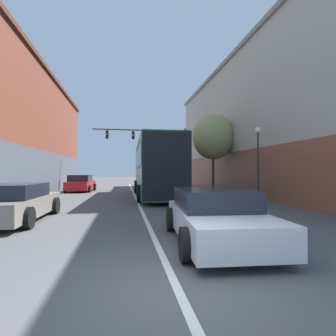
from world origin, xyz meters
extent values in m
plane|color=#4C4C4F|center=(0.00, 0.00, 0.00)|extent=(160.00, 160.00, 0.00)
cube|color=silver|center=(0.00, 13.23, 0.00)|extent=(0.14, 38.46, 0.01)
cube|color=#4C515B|center=(-6.55, 18.68, 1.60)|extent=(0.24, 23.07, 3.20)
cube|color=#B7B2A3|center=(12.36, 16.21, 5.43)|extent=(9.73, 28.31, 10.86)
cube|color=#995138|center=(7.55, 16.21, 1.60)|extent=(0.24, 27.75, 3.20)
cube|color=gray|center=(12.36, 16.21, 10.71)|extent=(10.11, 28.59, 0.30)
cube|color=#145133|center=(1.42, 14.15, 2.00)|extent=(2.69, 11.04, 3.55)
cube|color=black|center=(1.42, 14.15, 2.64)|extent=(2.74, 10.82, 1.13)
cube|color=beige|center=(1.42, 14.15, 1.71)|extent=(2.73, 10.93, 0.35)
cube|color=black|center=(1.30, 8.68, 2.00)|extent=(2.41, 0.11, 3.40)
cylinder|color=black|center=(0.23, 17.58, 0.50)|extent=(0.32, 1.01, 1.00)
cylinder|color=black|center=(2.75, 17.53, 0.50)|extent=(0.32, 1.01, 1.00)
cylinder|color=black|center=(0.09, 10.77, 0.50)|extent=(0.32, 1.01, 1.00)
cylinder|color=black|center=(2.60, 10.72, 0.50)|extent=(0.32, 1.01, 1.00)
cube|color=silver|center=(1.46, 2.30, 0.49)|extent=(2.19, 4.41, 0.61)
cube|color=black|center=(1.48, 2.55, 1.04)|extent=(1.89, 2.34, 0.49)
cylinder|color=black|center=(0.58, 3.69, 0.34)|extent=(0.27, 0.69, 0.68)
cylinder|color=black|center=(2.53, 3.56, 0.34)|extent=(0.27, 0.69, 0.68)
cylinder|color=black|center=(0.39, 1.04, 0.34)|extent=(0.27, 0.69, 0.68)
cylinder|color=black|center=(2.35, 0.91, 0.34)|extent=(0.27, 0.69, 0.68)
cube|color=slate|center=(-4.43, 6.10, 0.51)|extent=(1.74, 4.71, 0.65)
cube|color=black|center=(-4.44, 5.87, 1.07)|extent=(1.56, 2.46, 0.48)
cylinder|color=black|center=(-5.25, 7.57, 0.34)|extent=(0.24, 0.68, 0.67)
cylinder|color=black|center=(-3.55, 7.53, 0.34)|extent=(0.24, 0.68, 0.67)
cylinder|color=black|center=(-3.62, 4.63, 0.34)|extent=(0.24, 0.68, 0.67)
cube|color=red|center=(-4.41, 19.65, 0.51)|extent=(2.09, 3.99, 0.70)
cube|color=black|center=(-4.43, 19.45, 1.14)|extent=(1.81, 2.12, 0.56)
cylinder|color=black|center=(-5.28, 20.91, 0.30)|extent=(0.26, 0.62, 0.61)
cylinder|color=black|center=(-3.39, 20.78, 0.30)|extent=(0.26, 0.62, 0.61)
cylinder|color=black|center=(-5.44, 18.51, 0.30)|extent=(0.26, 0.62, 0.61)
cylinder|color=black|center=(-3.55, 18.38, 0.30)|extent=(0.26, 0.62, 0.61)
cylinder|color=#333338|center=(5.49, 22.46, 3.09)|extent=(0.18, 0.18, 6.17)
cylinder|color=#333338|center=(0.86, 22.46, 5.87)|extent=(9.27, 0.12, 0.12)
cube|color=black|center=(2.71, 22.46, 5.35)|extent=(0.28, 0.24, 0.80)
sphere|color=red|center=(2.71, 22.31, 5.60)|extent=(0.18, 0.18, 0.18)
sphere|color=black|center=(2.71, 22.31, 5.35)|extent=(0.18, 0.18, 0.18)
sphere|color=black|center=(2.71, 22.31, 5.10)|extent=(0.18, 0.18, 0.18)
cube|color=black|center=(0.16, 22.46, 5.35)|extent=(0.28, 0.24, 0.80)
sphere|color=black|center=(0.16, 22.31, 5.60)|extent=(0.18, 0.18, 0.18)
sphere|color=orange|center=(0.16, 22.31, 5.35)|extent=(0.18, 0.18, 0.18)
sphere|color=black|center=(0.16, 22.31, 5.10)|extent=(0.18, 0.18, 0.18)
cube|color=black|center=(-2.38, 22.46, 5.35)|extent=(0.28, 0.24, 0.80)
sphere|color=black|center=(-2.38, 22.31, 5.60)|extent=(0.18, 0.18, 0.18)
sphere|color=orange|center=(-2.38, 22.31, 5.35)|extent=(0.18, 0.18, 0.18)
sphere|color=black|center=(-2.38, 22.31, 5.10)|extent=(0.18, 0.18, 0.18)
cone|color=#233323|center=(6.33, 9.15, 0.10)|extent=(0.26, 0.26, 0.20)
cylinder|color=#233323|center=(6.33, 9.15, 1.91)|extent=(0.10, 0.10, 3.82)
sphere|color=white|center=(6.33, 9.15, 3.94)|extent=(0.33, 0.33, 0.33)
cylinder|color=#4C3823|center=(6.19, 15.88, 1.54)|extent=(0.20, 0.20, 3.08)
ellipsoid|color=#99A366|center=(6.19, 15.88, 4.47)|extent=(3.27, 2.94, 3.60)
camera|label=1|loc=(-0.79, -3.86, 1.75)|focal=28.00mm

